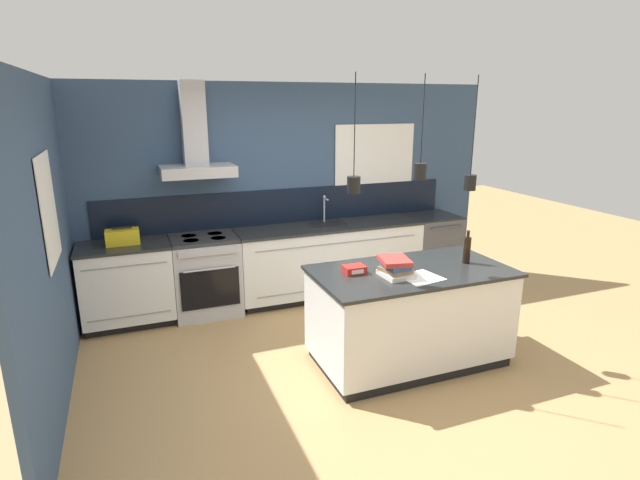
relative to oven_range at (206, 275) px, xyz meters
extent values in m
plane|color=tan|center=(1.05, -1.69, -0.46)|extent=(16.00, 16.00, 0.00)
cube|color=#354C6B|center=(1.05, 0.34, 0.84)|extent=(5.60, 0.06, 2.60)
cube|color=black|center=(1.05, 0.30, 0.67)|extent=(4.42, 0.02, 0.43)
cube|color=white|center=(2.29, 0.30, 1.16)|extent=(1.12, 0.01, 0.96)
cube|color=black|center=(2.29, 0.31, 1.16)|extent=(1.04, 0.01, 0.88)
cube|color=#B5B5BA|center=(0.00, 0.08, 1.18)|extent=(0.80, 0.46, 0.12)
cube|color=#B5B5BA|center=(0.00, 0.17, 1.69)|extent=(0.26, 0.20, 0.90)
cylinder|color=black|center=(0.99, -1.83, 1.74)|extent=(0.01, 0.01, 0.81)
cylinder|color=black|center=(0.99, -1.83, 1.26)|extent=(0.11, 0.11, 0.14)
sphere|color=#F9D18C|center=(0.99, -1.83, 1.26)|extent=(0.06, 0.06, 0.06)
cylinder|color=black|center=(1.62, -1.83, 1.78)|extent=(0.01, 0.01, 0.73)
cylinder|color=black|center=(1.62, -1.83, 1.34)|extent=(0.11, 0.11, 0.14)
sphere|color=#F9D18C|center=(1.62, -1.83, 1.34)|extent=(0.06, 0.06, 0.06)
cylinder|color=black|center=(2.17, -1.81, 1.71)|extent=(0.01, 0.01, 0.87)
cylinder|color=black|center=(2.17, -1.81, 1.21)|extent=(0.11, 0.11, 0.14)
sphere|color=#F9D18C|center=(2.17, -1.81, 1.21)|extent=(0.06, 0.06, 0.06)
cube|color=#354C6B|center=(-1.38, -0.99, 0.84)|extent=(0.06, 3.80, 2.60)
cube|color=white|center=(-1.34, -1.14, 1.09)|extent=(0.01, 0.76, 0.88)
cube|color=black|center=(-1.35, -1.14, 1.09)|extent=(0.01, 0.68, 0.80)
cube|color=black|center=(-0.84, 0.03, -0.41)|extent=(0.91, 0.56, 0.09)
cube|color=white|center=(-0.84, 0.00, 0.03)|extent=(0.94, 0.62, 0.79)
cube|color=gray|center=(-0.84, -0.31, 0.30)|extent=(0.83, 0.01, 0.01)
cube|color=gray|center=(-0.84, -0.31, -0.25)|extent=(0.83, 0.01, 0.01)
cube|color=#232626|center=(-0.84, 0.00, 0.44)|extent=(0.96, 0.64, 0.03)
cube|color=black|center=(1.54, 0.03, -0.41)|extent=(2.26, 0.56, 0.09)
cube|color=white|center=(1.54, 0.00, 0.03)|extent=(2.33, 0.62, 0.79)
cube|color=gray|center=(1.54, -0.31, 0.30)|extent=(2.05, 0.01, 0.01)
cube|color=gray|center=(1.54, -0.31, -0.25)|extent=(2.05, 0.01, 0.01)
cube|color=#232626|center=(1.54, 0.00, 0.44)|extent=(2.35, 0.64, 0.03)
cube|color=#262628|center=(1.54, 0.05, 0.45)|extent=(0.48, 0.34, 0.01)
cylinder|color=#B5B5BA|center=(1.54, 0.18, 0.62)|extent=(0.02, 0.02, 0.32)
sphere|color=#B5B5BA|center=(1.54, 0.18, 0.78)|extent=(0.03, 0.03, 0.03)
cylinder|color=#B5B5BA|center=(1.54, 0.12, 0.76)|extent=(0.02, 0.12, 0.02)
cube|color=#B5B5BA|center=(0.00, 0.00, -0.02)|extent=(0.74, 0.62, 0.87)
cube|color=black|center=(0.00, -0.31, -0.06)|extent=(0.64, 0.02, 0.44)
cylinder|color=#B5B5BA|center=(0.00, -0.34, 0.17)|extent=(0.56, 0.02, 0.02)
cube|color=#B5B5BA|center=(0.00, -0.32, 0.36)|extent=(0.64, 0.02, 0.07)
cube|color=#2D2D30|center=(0.00, 0.00, 0.43)|extent=(0.74, 0.60, 0.04)
cylinder|color=black|center=(-0.15, 0.11, 0.45)|extent=(0.17, 0.17, 0.00)
cylinder|color=black|center=(0.15, 0.11, 0.45)|extent=(0.17, 0.17, 0.00)
cylinder|color=black|center=(-0.15, -0.10, 0.45)|extent=(0.17, 0.17, 0.00)
cylinder|color=black|center=(0.15, -0.10, 0.45)|extent=(0.17, 0.17, 0.00)
cube|color=#4C4C51|center=(3.03, 0.00, -0.01)|extent=(0.64, 0.62, 0.89)
cube|color=black|center=(3.03, 0.00, 0.44)|extent=(0.64, 0.62, 0.02)
cylinder|color=#4C4C51|center=(3.03, -0.33, 0.36)|extent=(0.48, 0.02, 0.02)
cube|color=black|center=(1.58, -1.84, -0.41)|extent=(1.67, 0.88, 0.09)
cube|color=white|center=(1.58, -1.84, 0.03)|extent=(1.74, 0.92, 0.79)
cube|color=#232626|center=(1.58, -1.84, 0.44)|extent=(1.79, 0.97, 0.03)
cylinder|color=black|center=(2.16, -1.85, 0.58)|extent=(0.07, 0.07, 0.25)
cylinder|color=black|center=(2.16, -1.85, 0.73)|extent=(0.03, 0.03, 0.06)
cylinder|color=#262628|center=(2.16, -1.85, 0.76)|extent=(0.03, 0.03, 0.01)
cube|color=silver|center=(1.36, -1.95, 0.47)|extent=(0.25, 0.29, 0.04)
cube|color=olive|center=(1.36, -1.93, 0.51)|extent=(0.25, 0.29, 0.04)
cube|color=#335684|center=(1.36, -1.93, 0.55)|extent=(0.18, 0.26, 0.04)
cube|color=#B2332D|center=(1.35, -1.93, 0.59)|extent=(0.30, 0.34, 0.04)
cube|color=red|center=(1.06, -1.73, 0.49)|extent=(0.19, 0.14, 0.07)
cube|color=white|center=(1.06, -1.81, 0.49)|extent=(0.11, 0.01, 0.03)
cube|color=silver|center=(1.54, -2.06, 0.46)|extent=(0.37, 0.36, 0.01)
cube|color=gold|center=(-0.84, 0.00, 0.53)|extent=(0.34, 0.18, 0.16)
cylinder|color=black|center=(-0.84, 0.00, 0.63)|extent=(0.20, 0.02, 0.02)
camera|label=1|loc=(-0.74, -5.51, 1.92)|focal=28.00mm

